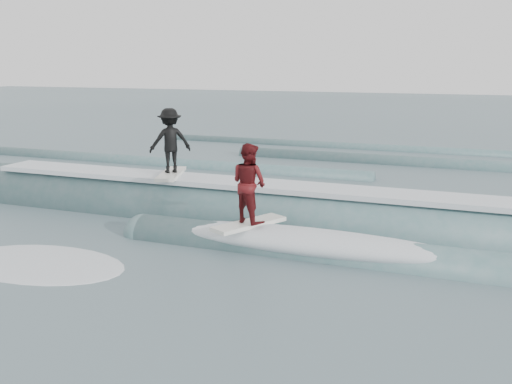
% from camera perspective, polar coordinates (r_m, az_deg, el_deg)
% --- Properties ---
extents(ground, '(160.00, 160.00, 0.00)m').
position_cam_1_polar(ground, '(10.21, -12.51, -13.06)').
color(ground, '#3D5159').
rests_on(ground, ground).
extents(breaking_wave, '(21.55, 3.85, 2.14)m').
position_cam_1_polar(breaking_wave, '(15.66, 1.84, -3.36)').
color(breaking_wave, '#3D6466').
rests_on(breaking_wave, ground).
extents(surfer_black, '(1.38, 2.07, 1.99)m').
position_cam_1_polar(surfer_black, '(16.93, -8.58, 4.90)').
color(surfer_black, silver).
rests_on(surfer_black, ground).
extents(surfer_red, '(1.41, 2.03, 2.03)m').
position_cam_1_polar(surfer_red, '(13.63, -0.71, 0.58)').
color(surfer_red, silver).
rests_on(surfer_red, ground).
extents(whitewater, '(15.35, 8.28, 0.10)m').
position_cam_1_polar(whitewater, '(9.25, -6.97, -15.73)').
color(whitewater, silver).
rests_on(whitewater, ground).
extents(far_swells, '(36.86, 8.65, 0.80)m').
position_cam_1_polar(far_swells, '(26.31, 7.60, 3.05)').
color(far_swells, '#3D6466').
rests_on(far_swells, ground).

